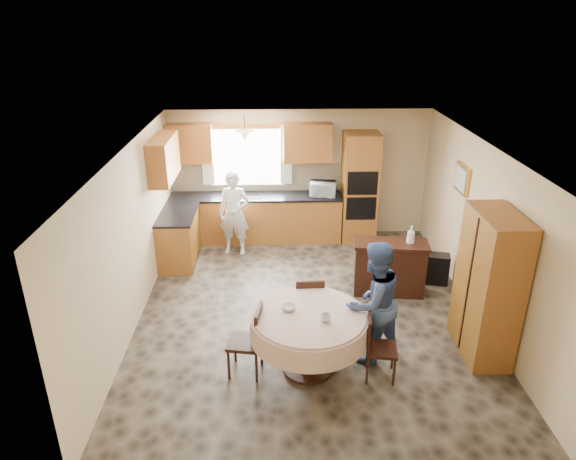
# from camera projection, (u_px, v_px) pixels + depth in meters

# --- Properties ---
(floor) EXTENTS (5.00, 6.00, 0.01)m
(floor) POSITION_uv_depth(u_px,v_px,m) (308.00, 312.00, 7.76)
(floor) COLOR brown
(floor) RESTS_ON ground
(ceiling) EXTENTS (5.00, 6.00, 0.01)m
(ceiling) POSITION_uv_depth(u_px,v_px,m) (311.00, 150.00, 6.76)
(ceiling) COLOR white
(ceiling) RESTS_ON wall_back
(wall_back) EXTENTS (5.00, 0.02, 2.50)m
(wall_back) POSITION_uv_depth(u_px,v_px,m) (299.00, 174.00, 10.01)
(wall_back) COLOR tan
(wall_back) RESTS_ON floor
(wall_front) EXTENTS (5.00, 0.02, 2.50)m
(wall_front) POSITION_uv_depth(u_px,v_px,m) (332.00, 376.00, 4.51)
(wall_front) COLOR tan
(wall_front) RESTS_ON floor
(wall_left) EXTENTS (0.02, 6.00, 2.50)m
(wall_left) POSITION_uv_depth(u_px,v_px,m) (131.00, 239.00, 7.19)
(wall_left) COLOR tan
(wall_left) RESTS_ON floor
(wall_right) EXTENTS (0.02, 6.00, 2.50)m
(wall_right) POSITION_uv_depth(u_px,v_px,m) (484.00, 235.00, 7.33)
(wall_right) COLOR tan
(wall_right) RESTS_ON floor
(window) EXTENTS (1.40, 0.03, 1.10)m
(window) POSITION_uv_depth(u_px,v_px,m) (247.00, 157.00, 9.83)
(window) COLOR white
(window) RESTS_ON wall_back
(curtain_left) EXTENTS (0.22, 0.02, 1.15)m
(curtain_left) POSITION_uv_depth(u_px,v_px,m) (207.00, 156.00, 9.74)
(curtain_left) COLOR white
(curtain_left) RESTS_ON wall_back
(curtain_right) EXTENTS (0.22, 0.02, 1.15)m
(curtain_right) POSITION_uv_depth(u_px,v_px,m) (286.00, 155.00, 9.78)
(curtain_right) COLOR white
(curtain_right) RESTS_ON wall_back
(base_cab_back) EXTENTS (3.30, 0.60, 0.88)m
(base_cab_back) POSITION_uv_depth(u_px,v_px,m) (256.00, 218.00, 10.03)
(base_cab_back) COLOR #BC6A32
(base_cab_back) RESTS_ON floor
(counter_back) EXTENTS (3.30, 0.64, 0.04)m
(counter_back) POSITION_uv_depth(u_px,v_px,m) (255.00, 196.00, 9.85)
(counter_back) COLOR black
(counter_back) RESTS_ON base_cab_back
(base_cab_left) EXTENTS (0.60, 1.20, 0.88)m
(base_cab_left) POSITION_uv_depth(u_px,v_px,m) (179.00, 238.00, 9.17)
(base_cab_left) COLOR #BC6A32
(base_cab_left) RESTS_ON floor
(counter_left) EXTENTS (0.64, 1.20, 0.04)m
(counter_left) POSITION_uv_depth(u_px,v_px,m) (177.00, 214.00, 8.99)
(counter_left) COLOR black
(counter_left) RESTS_ON base_cab_left
(backsplash) EXTENTS (3.30, 0.02, 0.55)m
(backsplash) POSITION_uv_depth(u_px,v_px,m) (255.00, 178.00, 10.01)
(backsplash) COLOR beige
(backsplash) RESTS_ON wall_back
(wall_cab_left) EXTENTS (0.85, 0.33, 0.72)m
(wall_cab_left) POSITION_uv_depth(u_px,v_px,m) (190.00, 143.00, 9.54)
(wall_cab_left) COLOR #B4682D
(wall_cab_left) RESTS_ON wall_back
(wall_cab_right) EXTENTS (0.90, 0.33, 0.72)m
(wall_cab_right) POSITION_uv_depth(u_px,v_px,m) (308.00, 143.00, 9.60)
(wall_cab_right) COLOR #B4682D
(wall_cab_right) RESTS_ON wall_back
(wall_cab_side) EXTENTS (0.33, 1.20, 0.72)m
(wall_cab_side) POSITION_uv_depth(u_px,v_px,m) (164.00, 158.00, 8.59)
(wall_cab_side) COLOR #B4682D
(wall_cab_side) RESTS_ON wall_left
(oven_tower) EXTENTS (0.66, 0.62, 2.12)m
(oven_tower) POSITION_uv_depth(u_px,v_px,m) (359.00, 188.00, 9.83)
(oven_tower) COLOR #BC6A32
(oven_tower) RESTS_ON floor
(oven_upper) EXTENTS (0.56, 0.01, 0.45)m
(oven_upper) POSITION_uv_depth(u_px,v_px,m) (363.00, 183.00, 9.47)
(oven_upper) COLOR black
(oven_upper) RESTS_ON oven_tower
(oven_lower) EXTENTS (0.56, 0.01, 0.45)m
(oven_lower) POSITION_uv_depth(u_px,v_px,m) (361.00, 209.00, 9.67)
(oven_lower) COLOR black
(oven_lower) RESTS_ON oven_tower
(pendant) EXTENTS (0.36, 0.36, 0.18)m
(pendant) POSITION_uv_depth(u_px,v_px,m) (245.00, 136.00, 9.18)
(pendant) COLOR beige
(pendant) RESTS_ON ceiling
(sideboard) EXTENTS (1.20, 0.61, 0.82)m
(sideboard) POSITION_uv_depth(u_px,v_px,m) (389.00, 269.00, 8.15)
(sideboard) COLOR #361A0E
(sideboard) RESTS_ON floor
(space_heater) EXTENTS (0.42, 0.34, 0.51)m
(space_heater) POSITION_uv_depth(u_px,v_px,m) (437.00, 269.00, 8.50)
(space_heater) COLOR black
(space_heater) RESTS_ON floor
(cupboard) EXTENTS (0.51, 1.03, 1.96)m
(cupboard) POSITION_uv_depth(u_px,v_px,m) (488.00, 286.00, 6.51)
(cupboard) COLOR #BC6A32
(cupboard) RESTS_ON floor
(dining_table) EXTENTS (1.44, 1.44, 0.82)m
(dining_table) POSITION_uv_depth(u_px,v_px,m) (309.00, 327.00, 6.27)
(dining_table) COLOR #361A0E
(dining_table) RESTS_ON floor
(chair_left) EXTENTS (0.47, 0.47, 0.93)m
(chair_left) POSITION_uv_depth(u_px,v_px,m) (251.00, 337.00, 6.28)
(chair_left) COLOR #361A0E
(chair_left) RESTS_ON floor
(chair_back) EXTENTS (0.41, 0.41, 0.92)m
(chair_back) POSITION_uv_depth(u_px,v_px,m) (309.00, 304.00, 7.00)
(chair_back) COLOR #361A0E
(chair_back) RESTS_ON floor
(chair_right) EXTENTS (0.43, 0.43, 0.86)m
(chair_right) POSITION_uv_depth(u_px,v_px,m) (376.00, 343.00, 6.24)
(chair_right) COLOR #361A0E
(chair_right) RESTS_ON floor
(framed_picture) EXTENTS (0.06, 0.54, 0.45)m
(framed_picture) POSITION_uv_depth(u_px,v_px,m) (462.00, 179.00, 8.05)
(framed_picture) COLOR gold
(framed_picture) RESTS_ON wall_right
(microwave) EXTENTS (0.53, 0.39, 0.27)m
(microwave) POSITION_uv_depth(u_px,v_px,m) (323.00, 189.00, 9.78)
(microwave) COLOR silver
(microwave) RESTS_ON counter_back
(person_sink) EXTENTS (0.62, 0.45, 1.56)m
(person_sink) POSITION_uv_depth(u_px,v_px,m) (234.00, 213.00, 9.35)
(person_sink) COLOR silver
(person_sink) RESTS_ON floor
(person_dining) EXTENTS (1.00, 0.94, 1.64)m
(person_dining) POSITION_uv_depth(u_px,v_px,m) (373.00, 302.00, 6.45)
(person_dining) COLOR #384C7A
(person_dining) RESTS_ON floor
(bowl_sideboard) EXTENTS (0.28, 0.28, 0.05)m
(bowl_sideboard) POSITION_uv_depth(u_px,v_px,m) (375.00, 244.00, 7.97)
(bowl_sideboard) COLOR #B2B2B2
(bowl_sideboard) RESTS_ON sideboard
(bottle_sideboard) EXTENTS (0.16, 0.16, 0.33)m
(bottle_sideboard) POSITION_uv_depth(u_px,v_px,m) (411.00, 236.00, 7.93)
(bottle_sideboard) COLOR silver
(bottle_sideboard) RESTS_ON sideboard
(cup_table) EXTENTS (0.13, 0.13, 0.09)m
(cup_table) POSITION_uv_depth(u_px,v_px,m) (326.00, 318.00, 6.04)
(cup_table) COLOR #B2B2B2
(cup_table) RESTS_ON dining_table
(bowl_table) EXTENTS (0.23, 0.23, 0.05)m
(bowl_table) POSITION_uv_depth(u_px,v_px,m) (289.00, 308.00, 6.28)
(bowl_table) COLOR #B2B2B2
(bowl_table) RESTS_ON dining_table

